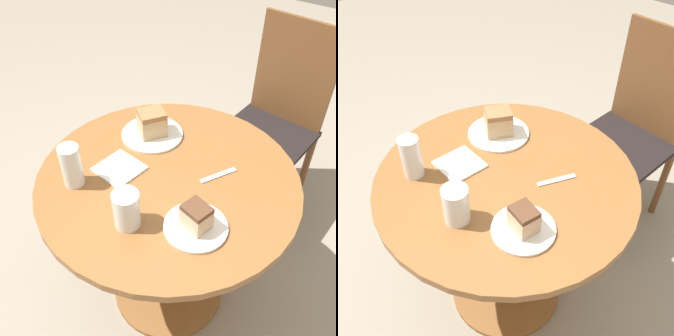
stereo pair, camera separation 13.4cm
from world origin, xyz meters
The scene contains 11 objects.
ground_plane centered at (0.00, 0.00, 0.00)m, with size 8.00×8.00×0.00m, color gray.
table centered at (0.00, 0.00, 0.56)m, with size 0.92×0.92×0.73m.
chair centered at (0.09, 0.82, 0.52)m, with size 0.46×0.47×1.00m.
plate_near centered at (0.20, -0.14, 0.74)m, with size 0.20×0.20×0.01m.
plate_far centered at (-0.18, 0.16, 0.74)m, with size 0.24×0.24×0.01m.
cake_slice_near centered at (0.20, -0.14, 0.79)m, with size 0.09×0.09×0.08m.
cake_slice_far centered at (-0.18, 0.16, 0.79)m, with size 0.13×0.13×0.10m.
glass_lemonade centered at (0.01, -0.24, 0.79)m, with size 0.08×0.08×0.13m.
glass_water centered at (-0.25, -0.20, 0.80)m, with size 0.07×0.07×0.15m.
napkin_stack centered at (-0.16, -0.07, 0.74)m, with size 0.17×0.17×0.01m.
spoon centered at (0.14, 0.10, 0.74)m, with size 0.08×0.13×0.00m.
Camera 1 is at (0.56, -0.82, 1.68)m, focal length 42.00 mm.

